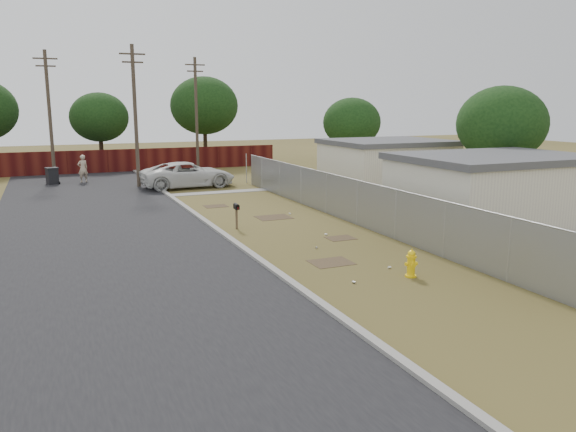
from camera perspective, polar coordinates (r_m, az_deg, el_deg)
name	(u,v)px	position (r m, az deg, el deg)	size (l,w,h in m)	color
ground	(293,231)	(23.90, 0.54, -1.51)	(120.00, 120.00, 0.00)	brown
street	(108,210)	(29.96, -17.81, 0.59)	(15.10, 60.00, 0.12)	black
chainlink_fence	(346,203)	(26.01, 5.93, 1.27)	(0.10, 27.06, 2.02)	#989AA0
privacy_fence	(95,162)	(46.65, -19.05, 5.25)	(30.00, 0.12, 1.80)	#4C1610
utility_poles	(130,113)	(42.38, -15.72, 10.04)	(12.60, 8.24, 9.00)	#483C30
houses	(435,175)	(31.26, 14.67, 4.05)	(9.30, 17.24, 3.10)	beige
horizon_trees	(183,113)	(46.04, -10.57, 10.25)	(33.32, 31.94, 7.78)	#2F2215
fire_hydrant	(411,264)	(17.89, 12.41, -4.77)	(0.42, 0.43, 0.89)	yellow
mailbox	(236,209)	(24.19, -5.26, 0.73)	(0.18, 0.48, 1.12)	brown
pickup_truck	(188,175)	(36.93, -10.10, 4.16)	(2.76, 5.98, 1.66)	silver
pedestrian	(83,169)	(41.19, -20.13, 4.54)	(0.70, 0.46, 1.91)	tan
trash_bin	(52,176)	(41.03, -22.83, 3.80)	(0.93, 0.91, 1.14)	black
scattered_litter	(330,245)	(21.40, 4.30, -2.94)	(2.64, 10.80, 0.07)	white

